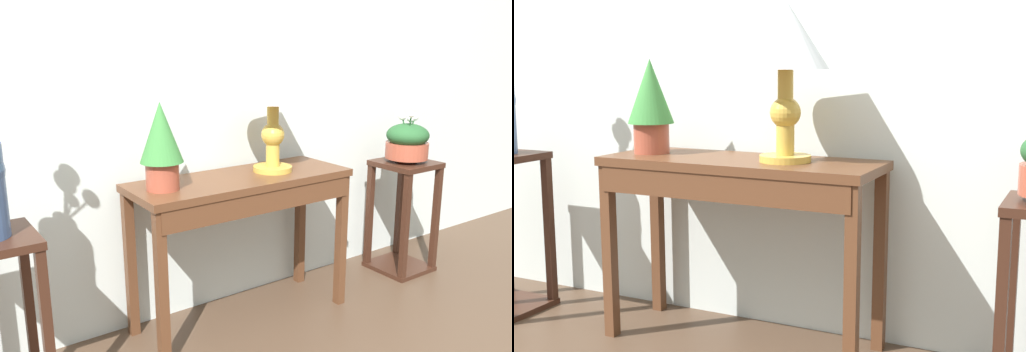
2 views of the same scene
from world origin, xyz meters
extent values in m
cube|color=#56331E|center=(0.12, 1.30, 0.73)|extent=(1.09, 0.40, 0.03)
cube|color=#56331E|center=(0.12, 1.12, 0.66)|extent=(1.02, 0.03, 0.10)
cube|color=#56331E|center=(-0.39, 1.13, 0.35)|extent=(0.05, 0.04, 0.71)
cube|color=#56331E|center=(0.63, 1.13, 0.35)|extent=(0.04, 0.04, 0.71)
cube|color=#56331E|center=(-0.39, 1.47, 0.35)|extent=(0.05, 0.04, 0.71)
cube|color=#56331E|center=(0.63, 1.47, 0.35)|extent=(0.04, 0.04, 0.71)
cylinder|color=gold|center=(0.31, 1.30, 0.76)|extent=(0.19, 0.19, 0.02)
cylinder|color=gold|center=(0.31, 1.30, 0.85)|extent=(0.07, 0.07, 0.16)
sphere|color=gold|center=(0.31, 1.30, 0.93)|extent=(0.12, 0.12, 0.12)
cylinder|color=gold|center=(0.31, 1.30, 1.00)|extent=(0.06, 0.06, 0.16)
cone|color=silver|center=(0.31, 1.30, 1.21)|extent=(0.32, 0.32, 0.25)
cylinder|color=#9E4733|center=(-0.28, 1.30, 0.80)|extent=(0.14, 0.14, 0.12)
cone|color=#387A38|center=(-0.28, 1.30, 0.99)|extent=(0.19, 0.19, 0.26)
cube|color=#381E14|center=(-0.87, 1.31, 0.36)|extent=(0.03, 0.04, 0.66)
cube|color=#381E14|center=(1.12, 1.11, 0.34)|extent=(0.04, 0.04, 0.62)
cube|color=#381E14|center=(1.12, 1.39, 0.34)|extent=(0.04, 0.04, 0.62)
camera|label=1|loc=(-1.26, -0.79, 1.37)|focal=38.10mm
camera|label=2|loc=(1.34, -0.98, 1.09)|focal=47.80mm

